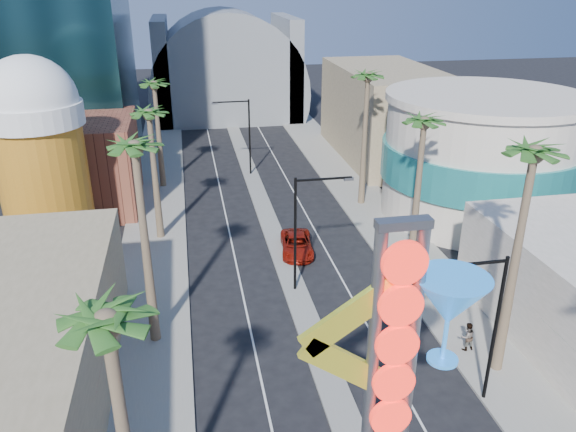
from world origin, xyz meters
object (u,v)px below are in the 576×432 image
object	(u,v)px
red_pickup	(297,244)
pedestrian_a	(556,364)
pedestrian_b	(467,336)
neon_sign	(415,356)

from	to	relation	value
red_pickup	pedestrian_a	distance (m)	19.73
pedestrian_a	pedestrian_b	world-z (taller)	pedestrian_a
pedestrian_b	pedestrian_a	bearing A→B (deg)	129.72
neon_sign	pedestrian_b	bearing A→B (deg)	50.26
pedestrian_a	pedestrian_b	size ratio (longest dim) A/B	1.16
red_pickup	pedestrian_a	size ratio (longest dim) A/B	2.54
red_pickup	pedestrian_b	world-z (taller)	pedestrian_b
pedestrian_a	pedestrian_b	distance (m)	4.59
neon_sign	pedestrian_a	world-z (taller)	neon_sign
pedestrian_a	neon_sign	bearing A→B (deg)	10.17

